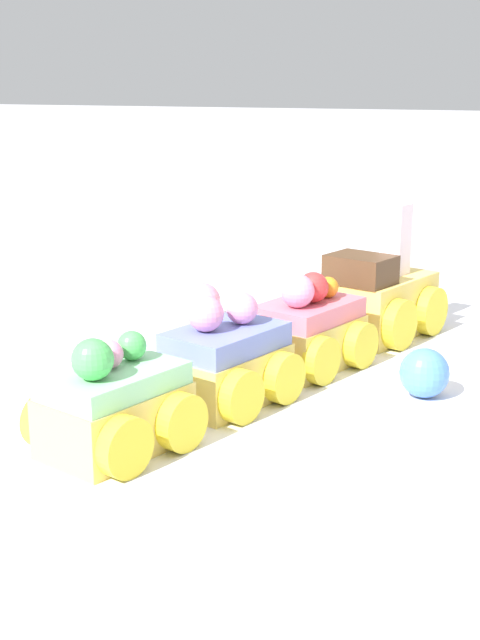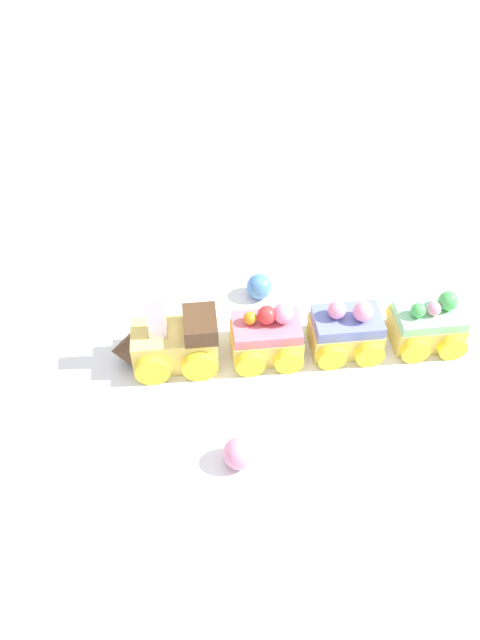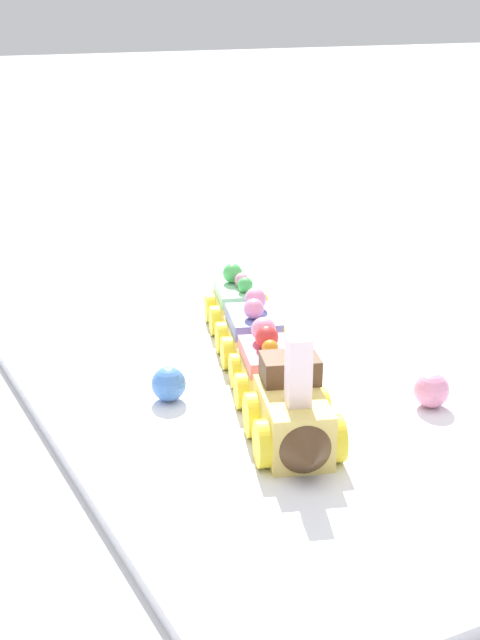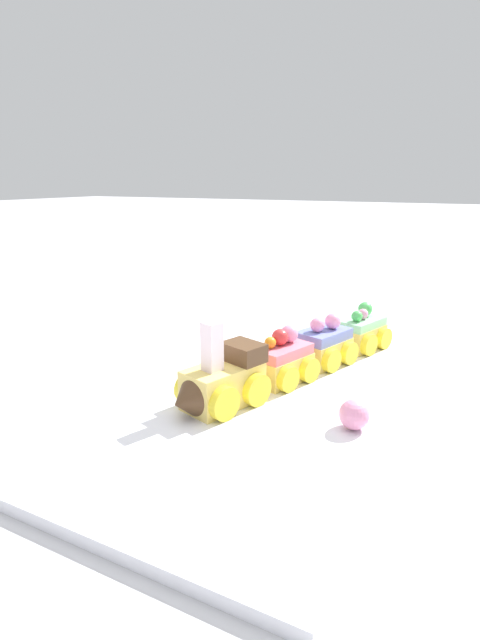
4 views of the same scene
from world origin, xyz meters
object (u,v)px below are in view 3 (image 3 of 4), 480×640
object	(u,v)px
gumball_blue	(169,384)
gumball_pink	(431,390)
cake_train_locomotive	(294,419)
cake_car_blueberry	(253,335)
cake_car_mint	(239,306)
cake_car_strawberry	(269,370)

from	to	relation	value
gumball_blue	gumball_pink	xyz separation A→B (m)	(0.11, 0.19, 0.00)
cake_train_locomotive	gumball_pink	xyz separation A→B (m)	(-0.02, 0.14, -0.01)
cake_car_blueberry	cake_car_mint	world-z (taller)	cake_car_blueberry
cake_car_strawberry	cake_car_mint	distance (m)	0.18
cake_car_strawberry	cake_car_mint	bearing A→B (deg)	179.93
cake_train_locomotive	cake_car_blueberry	distance (m)	0.19
cake_car_mint	cake_train_locomotive	bearing A→B (deg)	0.01
cake_car_blueberry	cake_car_mint	xyz separation A→B (m)	(-0.09, 0.03, -0.00)
cake_car_strawberry	gumball_blue	size ratio (longest dim) A/B	2.90
cake_train_locomotive	cake_car_blueberry	xyz separation A→B (m)	(-0.18, 0.06, -0.00)
cake_train_locomotive	cake_car_mint	world-z (taller)	cake_train_locomotive
cake_car_strawberry	gumball_blue	distance (m)	0.09
cake_car_strawberry	cake_train_locomotive	bearing A→B (deg)	0.16
cake_car_blueberry	gumball_pink	world-z (taller)	cake_car_blueberry
cake_train_locomotive	gumball_pink	world-z (taller)	cake_train_locomotive
cake_car_strawberry	cake_car_blueberry	bearing A→B (deg)	179.72
cake_car_strawberry	cake_car_blueberry	xyz separation A→B (m)	(-0.08, 0.03, -0.00)
cake_train_locomotive	cake_car_strawberry	xyz separation A→B (m)	(-0.10, 0.03, -0.00)
cake_car_blueberry	cake_train_locomotive	bearing A→B (deg)	-0.04
cake_car_blueberry	gumball_blue	world-z (taller)	cake_car_blueberry
cake_train_locomotive	gumball_pink	bearing A→B (deg)	114.35
cake_car_strawberry	cake_car_mint	size ratio (longest dim) A/B	1.00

